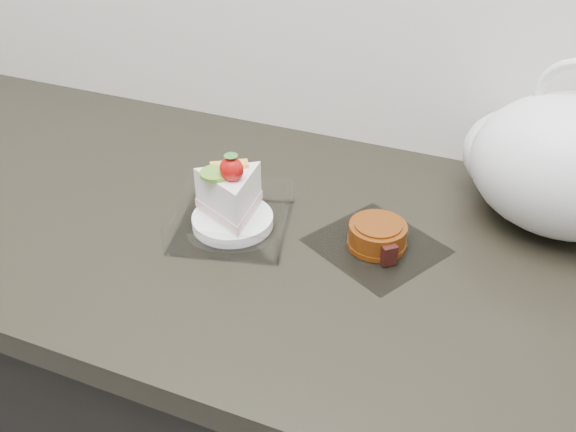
{
  "coord_description": "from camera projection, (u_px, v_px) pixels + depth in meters",
  "views": [
    {
      "loc": [
        0.29,
        0.99,
        1.45
      ],
      "look_at": [
        0.01,
        1.67,
        0.94
      ],
      "focal_mm": 40.0,
      "sensor_mm": 36.0,
      "label": 1
    }
  ],
  "objects": [
    {
      "name": "counter",
      "position": [
        288.0,
        428.0,
        1.19
      ],
      "size": [
        2.04,
        0.64,
        0.9
      ],
      "color": "black",
      "rests_on": "ground"
    },
    {
      "name": "cake_tray",
      "position": [
        232.0,
        208.0,
        0.92
      ],
      "size": [
        0.2,
        0.2,
        0.13
      ],
      "rotation": [
        0.0,
        0.0,
        0.25
      ],
      "color": "white",
      "rests_on": "counter"
    },
    {
      "name": "mooncake_wrap",
      "position": [
        377.0,
        238.0,
        0.9
      ],
      "size": [
        0.21,
        0.21,
        0.04
      ],
      "rotation": [
        0.0,
        0.0,
        -0.32
      ],
      "color": "white",
      "rests_on": "counter"
    },
    {
      "name": "plastic_bag",
      "position": [
        560.0,
        163.0,
        0.9
      ],
      "size": [
        0.34,
        0.31,
        0.25
      ],
      "rotation": [
        0.0,
        0.0,
        -0.43
      ],
      "color": "white",
      "rests_on": "counter"
    }
  ]
}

